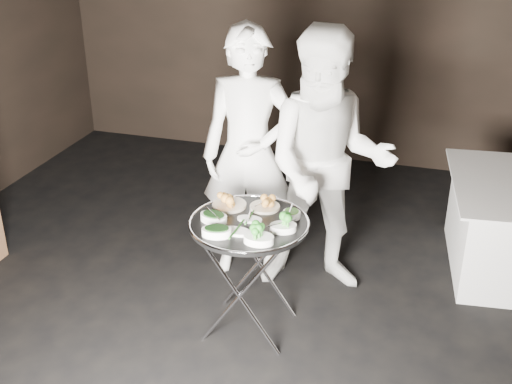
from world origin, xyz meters
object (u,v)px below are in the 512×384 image
(waiter_left, at_px, (249,155))
(waiter_right, at_px, (328,165))
(serving_tray, at_px, (249,223))
(tray_stand, at_px, (249,272))

(waiter_left, bearing_deg, waiter_right, -16.74)
(waiter_right, bearing_deg, serving_tray, -130.12)
(serving_tray, xyz_separation_m, waiter_left, (-0.24, 0.75, 0.14))
(tray_stand, bearing_deg, waiter_right, 62.23)
(waiter_right, bearing_deg, tray_stand, -130.12)
(waiter_left, distance_m, waiter_right, 0.60)
(tray_stand, bearing_deg, waiter_left, 107.47)
(serving_tray, height_order, waiter_right, waiter_right)
(tray_stand, relative_size, serving_tray, 1.04)
(tray_stand, xyz_separation_m, serving_tray, (-0.00, 0.00, 0.36))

